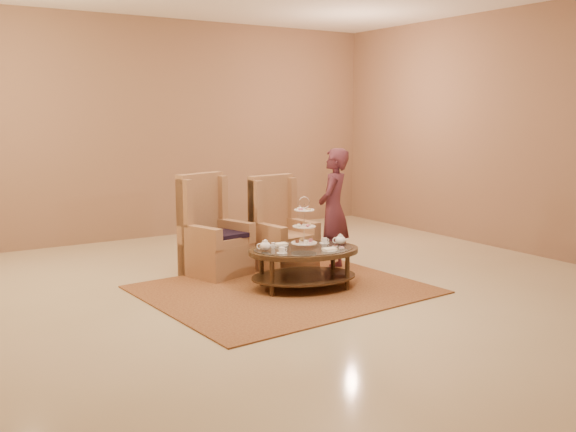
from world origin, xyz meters
TOP-DOWN VIEW (x-y plane):
  - ground at (0.00, 0.00)m, footprint 8.00×8.00m
  - ceiling at (0.00, 0.00)m, footprint 8.00×8.00m
  - wall_back at (0.00, 4.00)m, footprint 8.00×0.04m
  - wall_right at (4.00, 0.00)m, footprint 0.04×8.00m
  - rug at (0.01, 0.13)m, footprint 3.14×2.68m
  - tea_table at (0.24, 0.05)m, footprint 1.48×1.20m
  - armchair_left at (-0.36, 1.24)m, footprint 0.86×0.87m
  - armchair_right at (0.50, 1.00)m, footprint 0.74×0.76m
  - person at (1.05, 0.60)m, footprint 0.68×0.65m

SIDE VIEW (x-z plane):
  - ground at x=0.00m, z-range 0.00..0.00m
  - ceiling at x=0.00m, z-range -0.01..0.01m
  - rug at x=0.01m, z-range 0.00..0.02m
  - tea_table at x=0.24m, z-range -0.15..0.93m
  - armchair_right at x=0.50m, z-range -0.20..1.02m
  - armchair_left at x=-0.36m, z-range -0.20..1.06m
  - person at x=1.05m, z-range 0.00..1.57m
  - wall_back at x=0.00m, z-range 0.00..3.50m
  - wall_right at x=4.00m, z-range 0.00..3.50m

